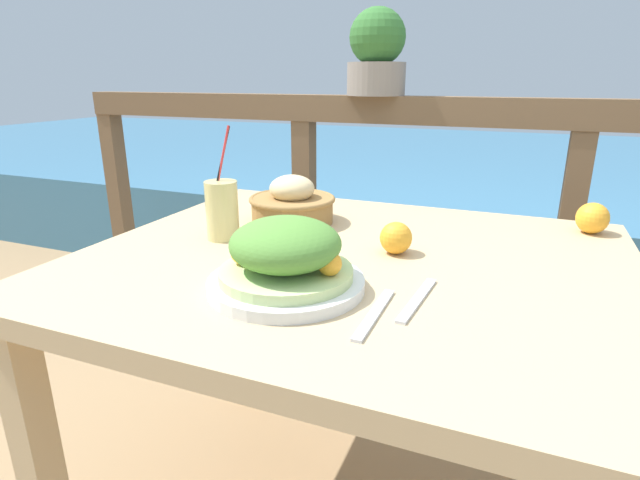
# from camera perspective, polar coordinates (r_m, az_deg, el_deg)

# --- Properties ---
(patio_table) EXTENTS (1.08, 0.91, 0.73)m
(patio_table) POSITION_cam_1_polar(r_m,az_deg,el_deg) (1.04, 3.69, -6.60)
(patio_table) COLOR tan
(patio_table) RESTS_ON ground_plane
(railing_fence) EXTENTS (2.80, 0.08, 1.01)m
(railing_fence) POSITION_cam_1_polar(r_m,az_deg,el_deg) (1.75, 12.06, 6.41)
(railing_fence) COLOR brown
(railing_fence) RESTS_ON ground_plane
(sea_backdrop) EXTENTS (12.00, 4.00, 0.47)m
(sea_backdrop) POSITION_cam_1_polar(r_m,az_deg,el_deg) (4.28, 17.86, 6.03)
(sea_backdrop) COLOR teal
(sea_backdrop) RESTS_ON ground_plane
(salad_plate) EXTENTS (0.27, 0.27, 0.12)m
(salad_plate) POSITION_cam_1_polar(r_m,az_deg,el_deg) (0.84, -3.93, -2.25)
(salad_plate) COLOR silver
(salad_plate) RESTS_ON patio_table
(drink_glass) EXTENTS (0.07, 0.07, 0.25)m
(drink_glass) POSITION_cam_1_polar(r_m,az_deg,el_deg) (1.12, -11.17, 3.39)
(drink_glass) COLOR #DBCC7F
(drink_glass) RESTS_ON patio_table
(bread_basket) EXTENTS (0.21, 0.21, 0.12)m
(bread_basket) POSITION_cam_1_polar(r_m,az_deg,el_deg) (1.23, -3.19, 4.14)
(bread_basket) COLOR olive
(bread_basket) RESTS_ON patio_table
(potted_plant) EXTENTS (0.19, 0.19, 0.28)m
(potted_plant) POSITION_cam_1_polar(r_m,az_deg,el_deg) (1.76, 6.53, 20.42)
(potted_plant) COLOR gray
(potted_plant) RESTS_ON railing_fence
(fork) EXTENTS (0.02, 0.18, 0.00)m
(fork) POSITION_cam_1_polar(r_m,az_deg,el_deg) (0.77, 6.26, -8.37)
(fork) COLOR silver
(fork) RESTS_ON patio_table
(knife) EXTENTS (0.03, 0.18, 0.00)m
(knife) POSITION_cam_1_polar(r_m,az_deg,el_deg) (0.82, 11.08, -6.69)
(knife) COLOR silver
(knife) RESTS_ON patio_table
(orange_near_basket) EXTENTS (0.07, 0.07, 0.07)m
(orange_near_basket) POSITION_cam_1_polar(r_m,az_deg,el_deg) (1.30, 28.69, 2.21)
(orange_near_basket) COLOR #F9A328
(orange_near_basket) RESTS_ON patio_table
(orange_near_glass) EXTENTS (0.07, 0.07, 0.07)m
(orange_near_glass) POSITION_cam_1_polar(r_m,az_deg,el_deg) (1.02, 8.67, 0.24)
(orange_near_glass) COLOR #F9A328
(orange_near_glass) RESTS_ON patio_table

